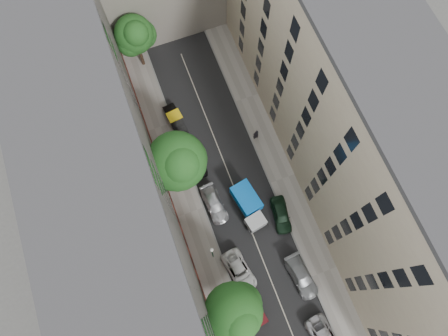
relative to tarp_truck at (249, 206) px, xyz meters
name	(u,v)px	position (x,y,z in m)	size (l,w,h in m)	color
ground	(237,195)	(-0.60, 1.80, -1.34)	(120.00, 120.00, 0.00)	#4C4C49
road_surface	(237,195)	(-0.60, 1.80, -1.33)	(8.00, 44.00, 0.02)	black
sidewalk_left	(191,212)	(-6.10, 1.80, -1.26)	(3.00, 44.00, 0.15)	gray
sidewalk_right	(282,179)	(4.90, 1.80, -1.26)	(3.00, 44.00, 0.15)	gray
building_left	(121,210)	(-11.60, 1.80, 8.66)	(8.00, 44.00, 20.00)	#53514D
building_right	(352,127)	(10.40, 1.80, 8.66)	(8.00, 44.00, 20.00)	#BFB395
tarp_truck	(249,206)	(0.00, 0.00, 0.00)	(2.97, 5.57, 2.42)	black
car_left_1	(253,307)	(-3.40, -9.82, -0.68)	(1.38, 3.96, 1.31)	#490E13
car_left_2	(239,271)	(-3.40, -6.00, -0.68)	(2.18, 4.72, 1.31)	silver
car_left_3	(214,204)	(-3.40, 1.60, -0.66)	(1.88, 4.62, 1.34)	#B9BABE
car_left_4	(198,161)	(-3.40, 7.03, -0.64)	(1.64, 4.09, 1.39)	black
car_left_5	(175,120)	(-4.20, 12.80, -0.65)	(1.44, 4.14, 1.36)	black
car_right_1	(302,277)	(2.44, -8.81, -0.63)	(1.98, 4.88, 1.41)	gray
car_right_2	(281,215)	(3.00, -2.06, -0.61)	(1.71, 4.25, 1.45)	black
tree_near	(235,313)	(-5.40, -9.54, 3.95)	(5.66, 5.44, 8.01)	#382619
tree_mid	(178,162)	(-5.61, 5.41, 5.29)	(6.15, 6.00, 9.81)	#382619
tree_far	(135,36)	(-5.35, 21.69, 4.44)	(4.80, 4.44, 8.27)	#382619
lamp_post	(212,252)	(-5.44, -3.58, 2.38)	(0.36, 0.36, 5.69)	#195733
pedestrian	(256,135)	(3.90, 7.52, -0.21)	(0.71, 0.47, 1.95)	black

